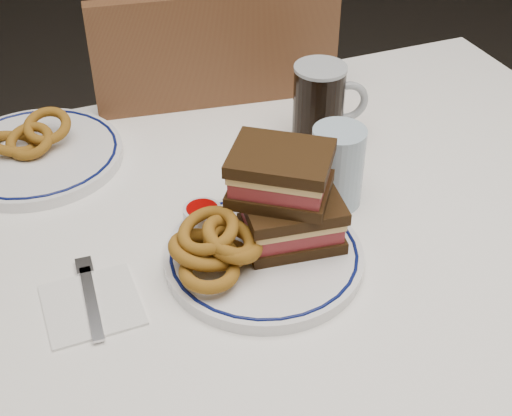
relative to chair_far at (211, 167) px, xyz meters
name	(u,v)px	position (x,y,z in m)	size (l,w,h in m)	color
dining_table	(273,268)	(-0.05, -0.47, 0.12)	(1.27, 0.87, 0.75)	white
chair_far	(211,167)	(0.00, 0.00, 0.00)	(0.50, 0.50, 0.96)	#462616
main_plate	(264,256)	(-0.11, -0.56, 0.24)	(0.27, 0.27, 0.02)	white
reuben_sandwich	(286,197)	(-0.07, -0.54, 0.31)	(0.17, 0.16, 0.14)	black
onion_rings_main	(216,248)	(-0.18, -0.57, 0.28)	(0.13, 0.12, 0.09)	#66340D
ketchup_ramekin	(202,216)	(-0.17, -0.48, 0.26)	(0.05, 0.05, 0.03)	silver
beer_mug	(320,105)	(0.09, -0.32, 0.30)	(0.13, 0.09, 0.14)	black
water_glass	(337,167)	(0.05, -0.47, 0.29)	(0.08, 0.08, 0.13)	#94ACBF
far_plate	(36,155)	(-0.36, -0.19, 0.24)	(0.28, 0.28, 0.02)	white
onion_rings_far	(29,137)	(-0.37, -0.18, 0.26)	(0.15, 0.10, 0.07)	#66340D
napkin_fork	(92,303)	(-0.34, -0.56, 0.23)	(0.12, 0.16, 0.01)	white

